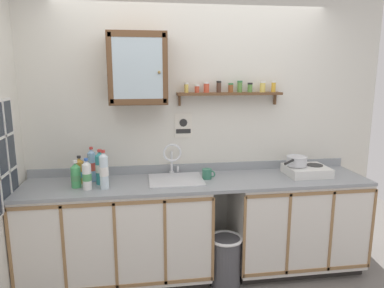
{
  "coord_description": "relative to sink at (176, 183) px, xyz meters",
  "views": [
    {
      "loc": [
        -0.51,
        -2.75,
        1.89
      ],
      "look_at": [
        -0.04,
        0.41,
        1.24
      ],
      "focal_mm": 33.25,
      "sensor_mm": 36.0,
      "label": 1
    }
  ],
  "objects": [
    {
      "name": "bottle_water_blue_2",
      "position": [
        -0.74,
        0.07,
        0.17
      ],
      "size": [
        0.07,
        0.07,
        0.31
      ],
      "color": "#8CB7E0",
      "rests_on": "countertop"
    },
    {
      "name": "window",
      "position": [
        -1.36,
        -0.27,
        0.35
      ],
      "size": [
        0.03,
        0.61,
        0.86
      ],
      "color": "#262D38"
    },
    {
      "name": "sink",
      "position": [
        0.0,
        0.0,
        0.0
      ],
      "size": [
        0.48,
        0.46,
        0.46
      ],
      "color": "silver",
      "rests_on": "countertop"
    },
    {
      "name": "backsplash",
      "position": [
        0.21,
        0.25,
        0.07
      ],
      "size": [
        3.1,
        0.02,
        0.08
      ],
      "primitive_type": "cube",
      "color": "gray",
      "rests_on": "countertop"
    },
    {
      "name": "bottle_juice_amber_5",
      "position": [
        -0.84,
        0.03,
        0.14
      ],
      "size": [
        0.08,
        0.08,
        0.25
      ],
      "color": "gold",
      "rests_on": "countertop"
    },
    {
      "name": "bottle_soda_green_0",
      "position": [
        -0.85,
        -0.09,
        0.13
      ],
      "size": [
        0.08,
        0.08,
        0.23
      ],
      "color": "#4CB266",
      "rests_on": "countertop"
    },
    {
      "name": "bottle_water_clear_3",
      "position": [
        -0.61,
        -0.16,
        0.18
      ],
      "size": [
        0.08,
        0.08,
        0.33
      ],
      "color": "silver",
      "rests_on": "countertop"
    },
    {
      "name": "warning_sign",
      "position": [
        0.1,
        0.26,
        0.48
      ],
      "size": [
        0.17,
        0.01,
        0.23
      ],
      "color": "silver"
    },
    {
      "name": "saucepan",
      "position": [
        1.15,
        0.0,
        0.16
      ],
      "size": [
        0.31,
        0.3,
        0.09
      ],
      "color": "silver",
      "rests_on": "hot_plate_stove"
    },
    {
      "name": "wall_cabinet",
      "position": [
        -0.31,
        0.12,
        1.02
      ],
      "size": [
        0.51,
        0.31,
        0.62
      ],
      "color": "brown"
    },
    {
      "name": "mug",
      "position": [
        0.29,
        -0.01,
        0.07
      ],
      "size": [
        0.12,
        0.09,
        0.09
      ],
      "color": "#337259",
      "rests_on": "countertop"
    },
    {
      "name": "lower_cabinet_run_right",
      "position": [
        1.16,
        -0.04,
        -0.45
      ],
      "size": [
        1.23,
        0.61,
        0.9
      ],
      "color": "black",
      "rests_on": "ground"
    },
    {
      "name": "back_wall",
      "position": [
        0.21,
        0.29,
        0.44
      ],
      "size": [
        3.74,
        0.07,
        2.66
      ],
      "color": "silver",
      "rests_on": "ground"
    },
    {
      "name": "countertop",
      "position": [
        0.21,
        -0.04,
        0.01
      ],
      "size": [
        3.1,
        0.64,
        0.03
      ],
      "primitive_type": "cube",
      "color": "gray",
      "rests_on": "lower_cabinet_run"
    },
    {
      "name": "spice_shelf",
      "position": [
        0.55,
        0.19,
        0.81
      ],
      "size": [
        1.0,
        0.14,
        0.23
      ],
      "color": "brown"
    },
    {
      "name": "hot_plate_stove",
      "position": [
        1.25,
        -0.02,
        0.07
      ],
      "size": [
        0.38,
        0.34,
        0.09
      ],
      "color": "silver",
      "rests_on": "countertop"
    },
    {
      "name": "trash_bin",
      "position": [
        0.42,
        -0.25,
        -0.66
      ],
      "size": [
        0.3,
        0.3,
        0.46
      ],
      "color": "#4C4C51",
      "rests_on": "ground"
    },
    {
      "name": "bottle_opaque_white_4",
      "position": [
        -0.75,
        -0.16,
        0.15
      ],
      "size": [
        0.08,
        0.08,
        0.27
      ],
      "color": "white",
      "rests_on": "countertop"
    },
    {
      "name": "bottle_detergent_teal_1",
      "position": [
        -0.66,
        -0.02,
        0.17
      ],
      "size": [
        0.08,
        0.08,
        0.31
      ],
      "color": "teal",
      "rests_on": "countertop"
    },
    {
      "name": "lower_cabinet_run",
      "position": [
        -0.53,
        -0.04,
        -0.45
      ],
      "size": [
        1.65,
        0.61,
        0.9
      ],
      "color": "black",
      "rests_on": "ground"
    }
  ]
}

